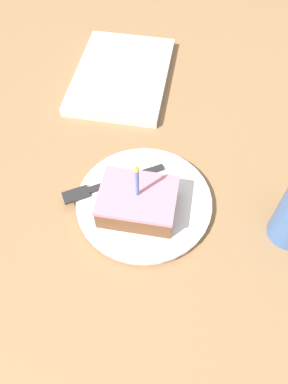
% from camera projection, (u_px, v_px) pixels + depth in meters
% --- Properties ---
extents(ground_plane, '(2.40, 2.40, 0.04)m').
position_uv_depth(ground_plane, '(127.00, 222.00, 0.65)').
color(ground_plane, olive).
rests_on(ground_plane, ground).
extents(plate, '(0.23, 0.23, 0.02)m').
position_uv_depth(plate, '(144.00, 202.00, 0.64)').
color(plate, silver).
rests_on(plate, ground_plane).
extents(cake_slice, '(0.09, 0.12, 0.12)m').
position_uv_depth(cake_slice, '(138.00, 202.00, 0.60)').
color(cake_slice, brown).
rests_on(cake_slice, plate).
extents(fork, '(0.11, 0.17, 0.00)m').
position_uv_depth(fork, '(107.00, 185.00, 0.65)').
color(fork, '#262626').
rests_on(fork, plate).
extents(marble_board, '(0.28, 0.20, 0.02)m').
position_uv_depth(marble_board, '(122.00, 75.00, 0.83)').
color(marble_board, silver).
rests_on(marble_board, ground_plane).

